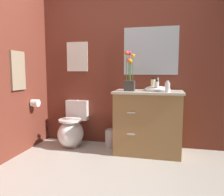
% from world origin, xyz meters
% --- Properties ---
extents(ground_plane, '(8.56, 8.56, 0.00)m').
position_xyz_m(ground_plane, '(0.00, 0.00, 0.00)').
color(ground_plane, '#B2ADA3').
extents(wall_back, '(3.99, 0.05, 2.50)m').
position_xyz_m(wall_back, '(0.20, 1.50, 1.25)').
color(wall_back, maroon).
rests_on(wall_back, ground_plane).
extents(wall_left, '(0.05, 4.12, 2.50)m').
position_xyz_m(wall_left, '(-1.31, 0.44, 1.25)').
color(wall_left, maroon).
rests_on(wall_left, ground_plane).
extents(toilet, '(0.38, 0.59, 0.69)m').
position_xyz_m(toilet, '(-0.72, 1.20, 0.24)').
color(toilet, white).
rests_on(toilet, ground_plane).
extents(vanity_cabinet, '(0.94, 0.56, 1.06)m').
position_xyz_m(vanity_cabinet, '(0.45, 1.17, 0.45)').
color(vanity_cabinet, '#9E7242').
rests_on(vanity_cabinet, ground_plane).
extents(flower_vase, '(0.14, 0.14, 0.55)m').
position_xyz_m(flower_vase, '(0.19, 1.10, 1.06)').
color(flower_vase, '#38332D').
rests_on(flower_vase, vanity_cabinet).
extents(soap_bottle, '(0.06, 0.06, 0.16)m').
position_xyz_m(soap_bottle, '(0.56, 1.09, 0.95)').
color(soap_bottle, white).
rests_on(soap_bottle, vanity_cabinet).
extents(lotion_bottle, '(0.06, 0.06, 0.15)m').
position_xyz_m(lotion_bottle, '(0.70, 1.01, 0.95)').
color(lotion_bottle, white).
rests_on(lotion_bottle, vanity_cabinet).
extents(hand_wash_bottle, '(0.06, 0.06, 0.18)m').
position_xyz_m(hand_wash_bottle, '(0.50, 1.24, 0.96)').
color(hand_wash_bottle, beige).
rests_on(hand_wash_bottle, vanity_cabinet).
extents(trash_bin, '(0.18, 0.18, 0.27)m').
position_xyz_m(trash_bin, '(-0.11, 1.26, 0.14)').
color(trash_bin, '#B7B7BC').
rests_on(trash_bin, ground_plane).
extents(wall_poster, '(0.35, 0.01, 0.46)m').
position_xyz_m(wall_poster, '(-0.72, 1.47, 1.38)').
color(wall_poster, silver).
extents(wall_mirror, '(0.80, 0.01, 0.70)m').
position_xyz_m(wall_mirror, '(0.45, 1.47, 1.45)').
color(wall_mirror, '#B2BCC6').
extents(hanging_towel, '(0.03, 0.28, 0.52)m').
position_xyz_m(hanging_towel, '(-1.27, 0.71, 1.16)').
color(hanging_towel, gray).
extents(toilet_paper_roll, '(0.11, 0.11, 0.11)m').
position_xyz_m(toilet_paper_roll, '(-1.21, 1.00, 0.68)').
color(toilet_paper_roll, white).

